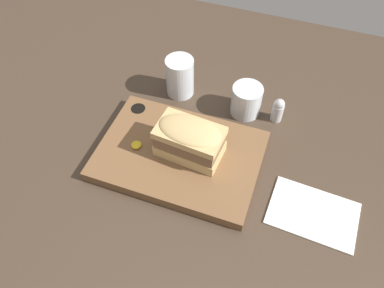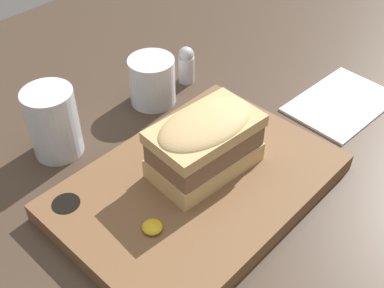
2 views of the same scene
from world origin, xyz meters
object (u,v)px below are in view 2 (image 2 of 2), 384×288
(serving_board, at_px, (198,185))
(napkin, at_px, (342,103))
(wine_glass, at_px, (152,83))
(salt_shaker, at_px, (186,64))
(sandwich, at_px, (205,141))
(water_glass, at_px, (54,126))

(serving_board, distance_m, napkin, 0.31)
(wine_glass, relative_size, salt_shaker, 1.18)
(serving_board, xyz_separation_m, napkin, (0.31, -0.04, -0.01))
(sandwich, xyz_separation_m, wine_glass, (0.08, 0.19, -0.04))
(serving_board, distance_m, sandwich, 0.06)
(water_glass, height_order, salt_shaker, water_glass)
(wine_glass, xyz_separation_m, napkin, (0.21, -0.23, -0.03))
(serving_board, relative_size, sandwich, 2.42)
(serving_board, distance_m, wine_glass, 0.22)
(napkin, bearing_deg, sandwich, 170.84)
(water_glass, bearing_deg, serving_board, -69.43)
(serving_board, relative_size, wine_glass, 4.60)
(water_glass, bearing_deg, sandwich, -63.64)
(sandwich, bearing_deg, wine_glass, 66.66)
(napkin, height_order, salt_shaker, salt_shaker)
(water_glass, relative_size, wine_glass, 1.33)
(wine_glass, relative_size, napkin, 0.42)
(sandwich, relative_size, wine_glass, 1.90)
(water_glass, bearing_deg, wine_glass, -3.66)
(salt_shaker, bearing_deg, wine_glass, -179.90)
(serving_board, xyz_separation_m, wine_glass, (0.10, 0.20, 0.02))
(serving_board, relative_size, napkin, 1.95)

